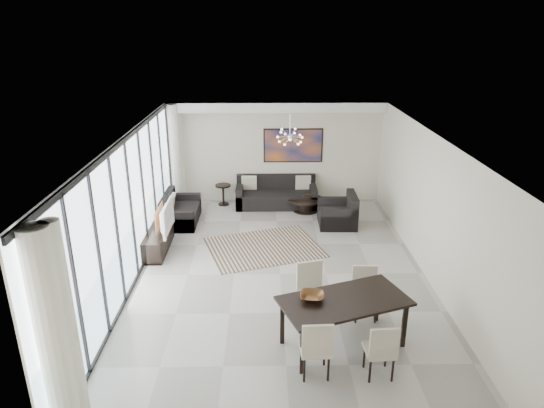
{
  "coord_description": "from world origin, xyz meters",
  "views": [
    {
      "loc": [
        -0.31,
        -8.93,
        4.91
      ],
      "look_at": [
        -0.16,
        0.83,
        1.25
      ],
      "focal_mm": 32.0,
      "sensor_mm": 36.0,
      "label": 1
    }
  ],
  "objects_px": {
    "sofa_main": "(276,196)",
    "dining_table": "(344,304)",
    "tv_console": "(158,240)",
    "television": "(163,218)",
    "coffee_table": "(305,204)"
  },
  "relations": [
    {
      "from": "television",
      "to": "sofa_main",
      "type": "bearing_deg",
      "value": -42.35
    },
    {
      "from": "sofa_main",
      "to": "dining_table",
      "type": "relative_size",
      "value": 1.02
    },
    {
      "from": "sofa_main",
      "to": "television",
      "type": "bearing_deg",
      "value": -131.94
    },
    {
      "from": "sofa_main",
      "to": "tv_console",
      "type": "xyz_separation_m",
      "value": [
        -2.78,
        -2.87,
        -0.03
      ]
    },
    {
      "from": "coffee_table",
      "to": "sofa_main",
      "type": "height_order",
      "value": "sofa_main"
    },
    {
      "from": "coffee_table",
      "to": "tv_console",
      "type": "xyz_separation_m",
      "value": [
        -3.57,
        -2.44,
        0.05
      ]
    },
    {
      "from": "sofa_main",
      "to": "dining_table",
      "type": "height_order",
      "value": "dining_table"
    },
    {
      "from": "tv_console",
      "to": "television",
      "type": "xyz_separation_m",
      "value": [
        0.16,
        -0.04,
        0.57
      ]
    },
    {
      "from": "coffee_table",
      "to": "television",
      "type": "relative_size",
      "value": 0.89
    },
    {
      "from": "tv_console",
      "to": "dining_table",
      "type": "xyz_separation_m",
      "value": [
        3.69,
        -3.56,
        0.51
      ]
    },
    {
      "from": "coffee_table",
      "to": "dining_table",
      "type": "height_order",
      "value": "dining_table"
    },
    {
      "from": "sofa_main",
      "to": "tv_console",
      "type": "relative_size",
      "value": 1.44
    },
    {
      "from": "coffee_table",
      "to": "tv_console",
      "type": "bearing_deg",
      "value": -145.72
    },
    {
      "from": "coffee_table",
      "to": "sofa_main",
      "type": "xyz_separation_m",
      "value": [
        -0.8,
        0.44,
        0.08
      ]
    },
    {
      "from": "television",
      "to": "dining_table",
      "type": "relative_size",
      "value": 0.51
    }
  ]
}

